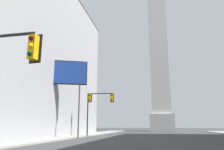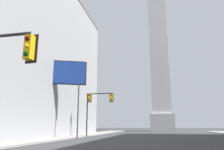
{
  "view_description": "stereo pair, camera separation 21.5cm",
  "coord_description": "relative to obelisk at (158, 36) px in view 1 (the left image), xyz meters",
  "views": [
    {
      "loc": [
        -1.31,
        -0.48,
        1.5
      ],
      "look_at": [
        -12.06,
        51.9,
        14.05
      ],
      "focal_mm": 35.0,
      "sensor_mm": 36.0,
      "label": 1
    },
    {
      "loc": [
        -1.1,
        -0.43,
        1.5
      ],
      "look_at": [
        -12.06,
        51.9,
        14.05
      ],
      "focal_mm": 35.0,
      "sensor_mm": 36.0,
      "label": 2
    }
  ],
  "objects": [
    {
      "name": "obelisk",
      "position": [
        0.0,
        0.0,
        0.0
      ],
      "size": [
        7.28,
        7.28,
        65.31
      ],
      "color": "silver",
      "rests_on": "ground_plane"
    },
    {
      "name": "sidewalk_left",
      "position": [
        -13.95,
        -45.25,
        -31.31
      ],
      "size": [
        5.0,
        84.85,
        0.15
      ],
      "primitive_type": "cube",
      "color": "gray",
      "rests_on": "ground_plane"
    },
    {
      "name": "traffic_light_mid_left",
      "position": [
        -10.25,
        -39.51,
        -26.55
      ],
      "size": [
        4.19,
        0.5,
        6.4
      ],
      "color": "black",
      "rests_on": "ground_plane"
    },
    {
      "name": "billboard_sign",
      "position": [
        -12.78,
        -45.44,
        -23.42
      ],
      "size": [
        5.26,
        2.26,
        9.9
      ],
      "color": "#3F3F42",
      "rests_on": "ground_plane"
    }
  ]
}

